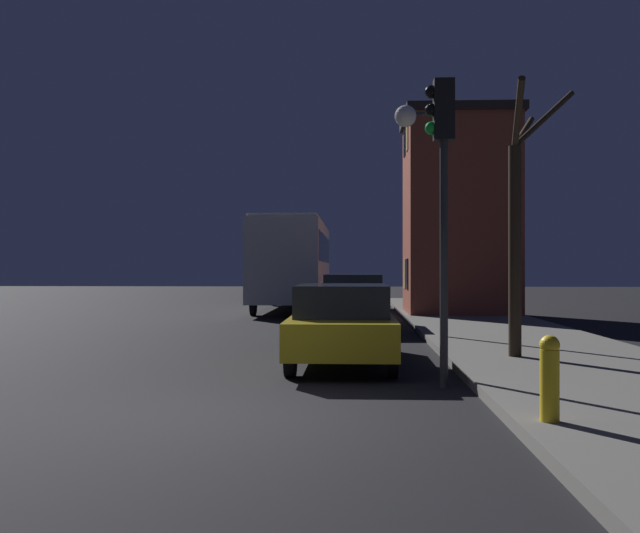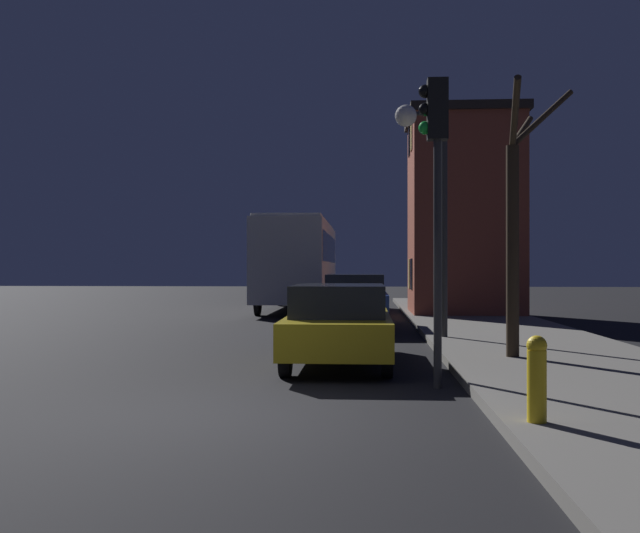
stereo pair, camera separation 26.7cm
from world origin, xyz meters
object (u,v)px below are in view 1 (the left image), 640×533
at_px(bare_tree, 518,224).
at_px(fire_hydrant, 550,376).
at_px(traffic_light, 442,167).
at_px(bus, 294,258).
at_px(car_near_lane, 343,322).
at_px(car_mid_lane, 353,301).
at_px(streetlamp, 422,161).

distance_m(bare_tree, fire_hydrant, 5.94).
bearing_deg(traffic_light, bus, 101.32).
bearing_deg(car_near_lane, car_mid_lane, 88.68).
bearing_deg(bus, bare_tree, -71.66).
bearing_deg(car_mid_lane, bus, 105.03).
height_order(bus, fire_hydrant, bus).
bearing_deg(car_near_lane, fire_hydrant, -67.27).
bearing_deg(traffic_light, bare_tree, 56.48).
distance_m(traffic_light, car_mid_lane, 10.23).
distance_m(bus, car_near_lane, 17.00).
relative_size(traffic_light, car_near_lane, 0.95).
bearing_deg(bare_tree, fire_hydrant, -99.44).
height_order(bare_tree, car_mid_lane, bare_tree).
bearing_deg(streetlamp, car_mid_lane, 114.74).
xyz_separation_m(bare_tree, car_near_lane, (-3.18, -0.13, -1.79)).
xyz_separation_m(streetlamp, fire_hydrant, (0.45, -9.28, -3.66)).
relative_size(bare_tree, car_near_lane, 1.03).
relative_size(car_near_lane, fire_hydrant, 5.30).
height_order(streetlamp, fire_hydrant, streetlamp).
bearing_deg(car_near_lane, bare_tree, 2.41).
bearing_deg(car_mid_lane, bare_tree, -67.60).
distance_m(bus, car_mid_lane, 9.76).
height_order(car_mid_lane, fire_hydrant, car_mid_lane).
bearing_deg(car_mid_lane, streetlamp, -65.26).
relative_size(streetlamp, car_near_lane, 1.14).
xyz_separation_m(bare_tree, car_mid_lane, (-3.01, 7.31, -1.74)).
bearing_deg(car_near_lane, streetlamp, 64.96).
bearing_deg(bare_tree, car_near_lane, -177.59).
distance_m(car_near_lane, fire_hydrant, 5.86).
relative_size(car_near_lane, car_mid_lane, 1.01).
relative_size(bus, fire_hydrant, 11.82).
height_order(traffic_light, car_near_lane, traffic_light).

